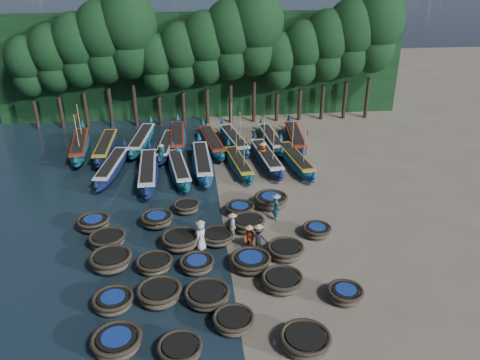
{
  "coord_description": "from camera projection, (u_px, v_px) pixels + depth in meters",
  "views": [
    {
      "loc": [
        -1.79,
        -24.33,
        14.48
      ],
      "look_at": [
        1.43,
        3.65,
        1.3
      ],
      "focal_mm": 35.0,
      "sensor_mm": 36.0,
      "label": 1
    }
  ],
  "objects": [
    {
      "name": "long_boat_6",
      "position": [
        238.0,
        164.0,
        35.64
      ],
      "size": [
        2.23,
        7.39,
        3.17
      ],
      "rotation": [
        0.0,
        0.0,
        0.13
      ],
      "color": "#0D464C",
      "rests_on": "ground"
    },
    {
      "name": "long_boat_14",
      "position": [
        212.0,
        142.0,
        39.71
      ],
      "size": [
        2.61,
        8.39,
        1.49
      ],
      "rotation": [
        0.0,
        0.0,
        0.14
      ],
      "color": "#0D464C",
      "rests_on": "ground"
    },
    {
      "name": "fisherman_6",
      "position": [
        262.0,
        153.0,
        36.62
      ],
      "size": [
        0.96,
        0.93,
        1.86
      ],
      "rotation": [
        0.0,
        0.0,
        5.59
      ],
      "color": "#B83F18",
      "rests_on": "ground"
    },
    {
      "name": "coracle_16",
      "position": [
        181.0,
        240.0,
        25.87
      ],
      "size": [
        2.25,
        2.25,
        0.84
      ],
      "rotation": [
        0.0,
        0.0,
        -0.16
      ],
      "color": "brown",
      "rests_on": "ground"
    },
    {
      "name": "coracle_14",
      "position": [
        286.0,
        251.0,
        25.06
      ],
      "size": [
        2.39,
        2.39,
        0.75
      ],
      "rotation": [
        0.0,
        0.0,
        -0.36
      ],
      "color": "brown",
      "rests_on": "ground"
    },
    {
      "name": "long_boat_5",
      "position": [
        202.0,
        162.0,
        35.64
      ],
      "size": [
        1.75,
        8.88,
        1.56
      ],
      "rotation": [
        0.0,
        0.0,
        0.02
      ],
      "color": "navy",
      "rests_on": "ground"
    },
    {
      "name": "coracle_22",
      "position": [
        187.0,
        207.0,
        29.6
      ],
      "size": [
        1.7,
        1.7,
        0.67
      ],
      "rotation": [
        0.0,
        0.0,
        0.13
      ],
      "color": "brown",
      "rests_on": "ground"
    },
    {
      "name": "coracle_13",
      "position": [
        251.0,
        262.0,
        24.12
      ],
      "size": [
        2.13,
        2.13,
        0.75
      ],
      "rotation": [
        0.0,
        0.0,
        0.03
      ],
      "color": "brown",
      "rests_on": "ground"
    },
    {
      "name": "fisherman_0",
      "position": [
        201.0,
        235.0,
        25.52
      ],
      "size": [
        0.93,
        1.03,
        1.97
      ],
      "rotation": [
        0.0,
        0.0,
        4.16
      ],
      "color": "silver",
      "rests_on": "ground"
    },
    {
      "name": "coracle_10",
      "position": [
        111.0,
        260.0,
        24.13
      ],
      "size": [
        2.44,
        2.44,
        0.85
      ],
      "rotation": [
        0.0,
        0.0,
        -0.24
      ],
      "color": "brown",
      "rests_on": "ground"
    },
    {
      "name": "coracle_8",
      "position": [
        282.0,
        281.0,
        22.68
      ],
      "size": [
        2.07,
        2.07,
        0.73
      ],
      "rotation": [
        0.0,
        0.0,
        0.06
      ],
      "color": "brown",
      "rests_on": "ground"
    },
    {
      "name": "coracle_21",
      "position": [
        157.0,
        219.0,
        28.06
      ],
      "size": [
        2.37,
        2.37,
        0.76
      ],
      "rotation": [
        0.0,
        0.0,
        -0.43
      ],
      "color": "brown",
      "rests_on": "ground"
    },
    {
      "name": "fisherman_2",
      "position": [
        249.0,
        238.0,
        25.43
      ],
      "size": [
        0.95,
        0.95,
        1.76
      ],
      "rotation": [
        0.0,
        0.0,
        5.5
      ],
      "color": "#B83F18",
      "rests_on": "ground"
    },
    {
      "name": "coracle_11",
      "position": [
        154.0,
        264.0,
        24.02
      ],
      "size": [
        2.04,
        2.04,
        0.68
      ],
      "rotation": [
        0.0,
        0.0,
        -0.19
      ],
      "color": "brown",
      "rests_on": "ground"
    },
    {
      "name": "coracle_19",
      "position": [
        317.0,
        231.0,
        27.02
      ],
      "size": [
        1.95,
        1.95,
        0.65
      ],
      "rotation": [
        0.0,
        0.0,
        0.32
      ],
      "color": "brown",
      "rests_on": "ground"
    },
    {
      "name": "fisherman_3",
      "position": [
        258.0,
        238.0,
        25.37
      ],
      "size": [
        1.18,
        0.86,
        1.84
      ],
      "rotation": [
        0.0,
        0.0,
        2.89
      ],
      "color": "black",
      "rests_on": "ground"
    },
    {
      "name": "tree_6",
      "position": [
        181.0,
        55.0,
        43.17
      ],
      "size": [
        4.09,
        4.09,
        9.65
      ],
      "color": "black",
      "rests_on": "ground"
    },
    {
      "name": "long_boat_10",
      "position": [
        106.0,
        147.0,
        38.68
      ],
      "size": [
        1.61,
        8.64,
        1.52
      ],
      "rotation": [
        0.0,
        0.0,
        -0.01
      ],
      "color": "#0F1A38",
      "rests_on": "ground"
    },
    {
      "name": "coracle_12",
      "position": [
        197.0,
        264.0,
        24.0
      ],
      "size": [
        2.12,
        2.12,
        0.67
      ],
      "rotation": [
        0.0,
        0.0,
        0.33
      ],
      "color": "brown",
      "rests_on": "ground"
    },
    {
      "name": "tree_9",
      "position": [
        255.0,
        31.0,
        43.02
      ],
      "size": [
        5.34,
        5.34,
        12.58
      ],
      "color": "black",
      "rests_on": "ground"
    },
    {
      "name": "coracle_6",
      "position": [
        159.0,
        294.0,
        21.73
      ],
      "size": [
        2.35,
        2.35,
        0.83
      ],
      "rotation": [
        0.0,
        0.0,
        -0.25
      ],
      "color": "brown",
      "rests_on": "ground"
    },
    {
      "name": "coracle_18",
      "position": [
        248.0,
        224.0,
        27.57
      ],
      "size": [
        2.36,
        2.36,
        0.8
      ],
      "rotation": [
        0.0,
        0.0,
        0.35
      ],
      "color": "brown",
      "rests_on": "ground"
    },
    {
      "name": "tree_0",
      "position": [
        27.0,
        66.0,
        42.02
      ],
      "size": [
        3.68,
        3.68,
        8.68
      ],
      "color": "black",
      "rests_on": "ground"
    },
    {
      "name": "long_boat_17",
      "position": [
        295.0,
        138.0,
        40.55
      ],
      "size": [
        2.25,
        8.68,
        1.53
      ],
      "rotation": [
        0.0,
        0.0,
        -0.09
      ],
      "color": "#0F1A38",
      "rests_on": "ground"
    },
    {
      "name": "tree_1",
      "position": [
        52.0,
        58.0,
        41.97
      ],
      "size": [
        4.09,
        4.09,
        9.65
      ],
      "color": "black",
      "rests_on": "ground"
    },
    {
      "name": "tree_10",
      "position": [
        278.0,
        60.0,
        44.41
      ],
      "size": [
        3.68,
        3.68,
        8.68
      ],
      "color": "black",
      "rests_on": "ground"
    },
    {
      "name": "long_boat_4",
      "position": [
        179.0,
        169.0,
        34.64
      ],
      "size": [
        2.41,
        7.96,
        1.41
      ],
      "rotation": [
        0.0,
        0.0,
        0.13
      ],
      "color": "#0D464C",
      "rests_on": "ground"
    },
    {
      "name": "long_boat_2",
      "position": [
        112.0,
        167.0,
        34.92
      ],
      "size": [
        2.49,
        8.14,
        1.44
      ],
      "rotation": [
        0.0,
        0.0,
        -0.13
      ],
      "color": "#0F1A38",
      "rests_on": "ground"
    },
    {
      "name": "fisherman_1",
      "position": [
        276.0,
        206.0,
        28.51
      ],
      "size": [
        0.52,
        0.68,
        1.87
      ],
      "rotation": [
        0.0,
        0.0,
        1.79
      ],
      "color": "#19586A",
      "rests_on": "ground"
    },
    {
      "name": "long_boat_12",
      "position": [
        167.0,
        146.0,
        38.97
      ],
      "size": [
        2.28,
        7.87,
        1.39
      ],
      "rotation": [
        0.0,
        0.0,
        -0.12
      ],
      "color": "#0F1A38",
      "rests_on": "ground"
    },
    {
      "name": "coracle_4",
      "position": [
        305.0,
        341.0,
        19.13
      ],
      "size": [
        2.35,
        2.35,
        0.71
      ],
      "rotation": [
        0.0,
        0.0,
        0.2
      ],
      "color": "brown",
      "rests_on": "ground"
    },
    {
      "name": "long_boat_16",
      "position": [
        271.0,
        139.0,
        40.53
      ],
      "size": [
        1.84,
        7.96,
        1.4
      ],
      "rotation": [
        0.0,
        0.0,
        0.06
      ],
      "color": "#0D464C",
      "rests_on": "ground"
    },
    {
      "name": "long_boat_7",
      "position": [
        266.0,
        158.0,
        36.48
      ],
      "size": [
        2.23,
        8.44,
        3.6
      ],
      "rotation": [
        0.0,
        0.0,
        0.09
      ],
      "color": "#0F1A38",
      "rests_on": "ground"
    },
    {
      "name": "long_boat_3",
      "position": [
        148.0,
        172.0,
        34.08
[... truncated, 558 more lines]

